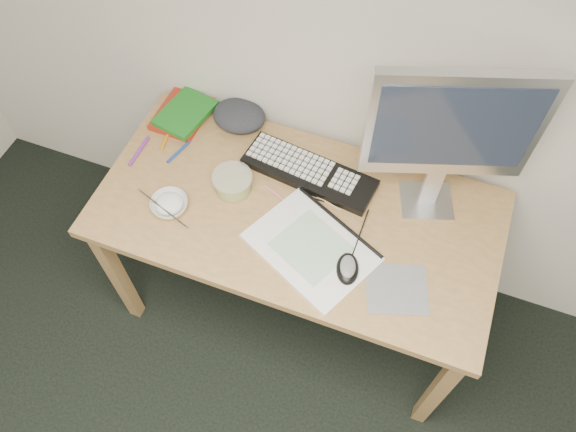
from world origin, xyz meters
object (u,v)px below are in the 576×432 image
desk (297,224)px  monitor (452,130)px  keyboard (309,172)px  sketchpad (311,247)px  rice_bowl (170,205)px

desk → monitor: monitor is taller
keyboard → monitor: bearing=12.2°
sketchpad → monitor: monitor is taller
keyboard → monitor: (0.42, 0.03, 0.36)m
sketchpad → monitor: size_ratio=0.67×
monitor → sketchpad: bearing=-153.1°
desk → monitor: 0.64m
desk → rice_bowl: 0.45m
keyboard → rice_bowl: bearing=-135.3°
desk → sketchpad: 0.18m
keyboard → rice_bowl: size_ratio=3.75×
rice_bowl → sketchpad: bearing=2.4°
desk → keyboard: bearing=94.7°
rice_bowl → desk: bearing=18.9°
keyboard → monitor: 0.56m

